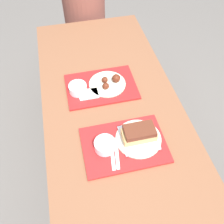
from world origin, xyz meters
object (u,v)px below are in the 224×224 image
Objects in this scene: bowl_coleslaw_far at (78,88)px; bowl_coleslaw_near at (105,145)px; brisket_sandwich_plate at (139,135)px; person_seated_across at (84,8)px; tray_far at (101,87)px; tray_near at (123,145)px; wings_plate_far at (109,83)px.

bowl_coleslaw_near is at bearing -79.61° from bowl_coleslaw_far.
brisket_sandwich_plate is (0.17, 0.01, 0.01)m from bowl_coleslaw_near.
bowl_coleslaw_near is 0.41m from bowl_coleslaw_far.
person_seated_across is at bearing 92.72° from brisket_sandwich_plate.
bowl_coleslaw_near and bowl_coleslaw_far have the same top height.
bowl_coleslaw_near is at bearing -94.52° from person_seated_across.
tray_far is 0.95m from person_seated_across.
tray_near is 0.42m from wings_plate_far.
bowl_coleslaw_far is (-0.16, 0.41, 0.03)m from tray_near.
brisket_sandwich_plate is 2.21× the size of bowl_coleslaw_far.
tray_far is at bearing 104.95° from brisket_sandwich_plate.
wings_plate_far is at bearing 98.53° from brisket_sandwich_plate.
bowl_coleslaw_far is (-0.25, 0.39, -0.01)m from brisket_sandwich_plate.
tray_near is at bearing -90.71° from person_seated_across.
tray_near is 0.09m from brisket_sandwich_plate.
brisket_sandwich_plate is at bearing -81.47° from wings_plate_far.
brisket_sandwich_plate is 0.41m from wings_plate_far.
tray_near is at bearing -67.86° from bowl_coleslaw_far.
tray_near is at bearing -86.35° from tray_far.
bowl_coleslaw_near is 0.14× the size of person_seated_across.
brisket_sandwich_plate is 0.46m from bowl_coleslaw_far.
tray_near and tray_far have the same top height.
tray_far is 3.99× the size of bowl_coleslaw_far.
tray_near is 0.42m from tray_far.
bowl_coleslaw_near is 0.17m from brisket_sandwich_plate.
bowl_coleslaw_near is 1.00× the size of bowl_coleslaw_far.
tray_far is 0.05m from wings_plate_far.
tray_near is at bearing -170.16° from brisket_sandwich_plate.
person_seated_across reaches higher than bowl_coleslaw_near.
person_seated_across is (0.18, 0.96, -0.05)m from bowl_coleslaw_far.
tray_far is 3.99× the size of bowl_coleslaw_near.
tray_near is 1.37m from person_seated_across.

